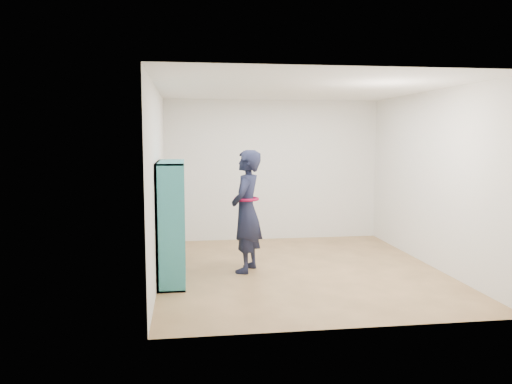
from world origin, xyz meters
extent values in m
plane|color=brown|center=(0.00, 0.00, 0.00)|extent=(4.50, 4.50, 0.00)
plane|color=white|center=(0.00, 0.00, 2.60)|extent=(4.50, 4.50, 0.00)
cube|color=white|center=(-2.00, 0.00, 1.30)|extent=(0.02, 4.50, 2.60)
cube|color=white|center=(2.00, 0.00, 1.30)|extent=(0.02, 4.50, 2.60)
cube|color=white|center=(0.00, 2.25, 1.30)|extent=(4.00, 0.02, 2.60)
cube|color=white|center=(0.00, -2.25, 1.30)|extent=(4.00, 0.02, 2.60)
cube|color=teal|center=(-1.81, -0.82, 0.80)|extent=(0.35, 0.03, 1.60)
cube|color=teal|center=(-1.81, 0.35, 0.80)|extent=(0.35, 0.03, 1.60)
cube|color=teal|center=(-1.81, -0.23, 0.01)|extent=(0.35, 1.20, 0.03)
cube|color=teal|center=(-1.81, -0.23, 1.59)|extent=(0.35, 1.20, 0.03)
cube|color=teal|center=(-1.98, -0.23, 0.80)|extent=(0.03, 1.20, 1.60)
cube|color=teal|center=(-1.81, -0.43, 0.80)|extent=(0.33, 0.03, 1.55)
cube|color=teal|center=(-1.81, -0.04, 0.80)|extent=(0.33, 0.03, 1.55)
cube|color=teal|center=(-1.81, -0.23, 0.41)|extent=(0.33, 1.15, 0.03)
cube|color=teal|center=(-1.81, -0.23, 0.80)|extent=(0.33, 1.15, 0.03)
cube|color=teal|center=(-1.81, -0.23, 1.19)|extent=(0.33, 1.15, 0.03)
cube|color=beige|center=(-1.79, -0.62, 0.08)|extent=(0.22, 0.14, 0.08)
cube|color=black|center=(-1.78, -0.68, 0.55)|extent=(0.18, 0.16, 0.24)
cube|color=maroon|center=(-1.78, -0.68, 0.96)|extent=(0.18, 0.16, 0.29)
cube|color=silver|center=(-1.79, -0.62, 1.23)|extent=(0.22, 0.14, 0.06)
cube|color=navy|center=(-1.78, -0.29, 0.16)|extent=(0.18, 0.16, 0.24)
cube|color=brown|center=(-1.78, -0.29, 0.56)|extent=(0.18, 0.16, 0.27)
cube|color=#BFB28C|center=(-1.79, -0.24, 0.84)|extent=(0.22, 0.14, 0.06)
cube|color=#26594C|center=(-1.78, -0.29, 1.32)|extent=(0.18, 0.16, 0.23)
cube|color=beige|center=(-1.78, 0.09, 0.15)|extent=(0.18, 0.16, 0.22)
cube|color=black|center=(-1.79, 0.14, 0.45)|extent=(0.22, 0.14, 0.06)
cube|color=maroon|center=(-1.78, 0.09, 0.96)|extent=(0.18, 0.16, 0.29)
cube|color=silver|center=(-1.78, 0.09, 1.34)|extent=(0.18, 0.16, 0.28)
imported|color=black|center=(-0.77, 0.04, 0.87)|extent=(0.64, 0.75, 1.74)
torus|color=#9C0C37|center=(-0.77, 0.04, 1.05)|extent=(0.47, 0.47, 0.04)
cube|color=silver|center=(-0.86, 0.18, 0.99)|extent=(0.03, 0.09, 0.14)
cube|color=black|center=(-0.86, 0.18, 0.99)|extent=(0.03, 0.09, 0.13)
camera|label=1|loc=(-1.62, -6.92, 1.93)|focal=35.00mm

